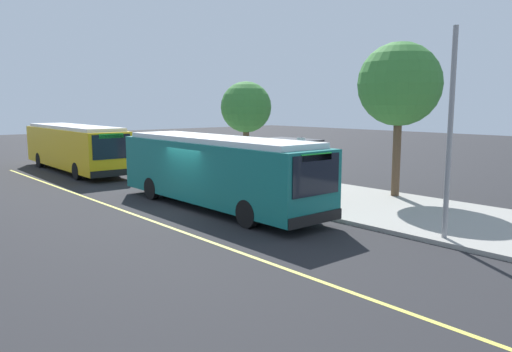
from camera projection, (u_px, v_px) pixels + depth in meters
The scene contains 12 objects.
ground_plane at pixel (190, 209), 20.08m from camera, with size 120.00×120.00×0.00m, color #232326.
sidewalk_curb at pixel (293, 191), 23.95m from camera, with size 44.00×6.40×0.15m, color gray.
lane_stripe_center at pixel (141, 217), 18.65m from camera, with size 36.00×0.14×0.01m, color #E0D64C.
transit_bus_main at pixel (216, 169), 20.14m from camera, with size 11.24×2.69×2.95m.
transit_bus_second at pixel (74, 146), 31.30m from camera, with size 12.11×2.93×2.95m.
bus_shelter at pixel (290, 153), 23.76m from camera, with size 2.90×1.60×2.48m.
waiting_bench at pixel (291, 180), 23.69m from camera, with size 1.60×0.48×0.95m.
route_sign_post at pixel (301, 161), 19.94m from camera, with size 0.44×0.08×2.80m.
pedestrian_commuter at pixel (270, 171), 23.46m from camera, with size 0.24×0.40×1.69m.
street_tree_near_shelter at pixel (399, 85), 21.56m from camera, with size 3.68×3.68×6.83m.
street_tree_upstreet at pixel (246, 108), 28.19m from camera, with size 2.92×2.92×5.43m.
utility_pole at pixel (450, 135), 14.78m from camera, with size 0.16×0.16×6.40m, color gray.
Camera 1 is at (16.66, -10.82, 4.23)m, focal length 34.38 mm.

